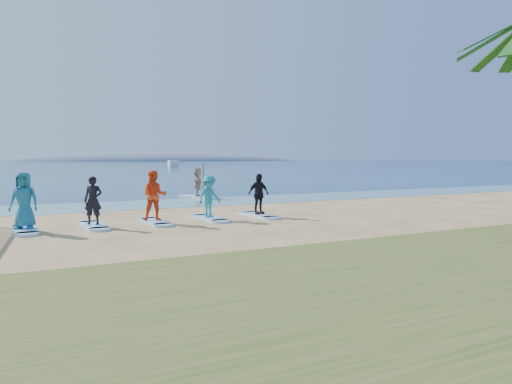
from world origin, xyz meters
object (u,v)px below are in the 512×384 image
student_0 (24,200)px  surfboard_4 (259,215)px  boat_offshore_b (173,166)px  surfboard_2 (155,222)px  surfboard_0 (25,230)px  student_2 (154,196)px  paddleboard (198,197)px  student_3 (209,196)px  surfboard_1 (94,225)px  surfboard_3 (209,218)px  student_4 (259,194)px  student_1 (93,200)px  paddleboarder (198,182)px

student_0 → surfboard_4: student_0 is taller
boat_offshore_b → surfboard_4: boat_offshore_b is taller
surfboard_2 → surfboard_4: same height
surfboard_0 → student_2: 4.42m
paddleboard → student_3: student_3 is taller
surfboard_0 → surfboard_1: bearing=0.0°
paddleboard → student_0: student_0 is taller
surfboard_1 → surfboard_3: same height
boat_offshore_b → student_4: (-33.08, -107.24, 0.91)m
student_0 → surfboard_0: bearing=0.0°
surfboard_0 → student_1: (2.16, 0.00, 0.87)m
surfboard_1 → student_2: student_2 is taller
student_4 → surfboard_3: bearing=173.9°
boat_offshore_b → student_2: bearing=-97.1°
surfboard_2 → student_1: bearing=180.0°
paddleboard → student_0: 13.74m
paddleboarder → student_1: size_ratio=1.00×
paddleboarder → surfboard_3: bearing=-178.4°
student_1 → paddleboarder: bearing=76.3°
student_0 → student_1: bearing=24.7°
paddleboard → student_3: (-3.33, -9.58, 0.83)m
surfboard_0 → student_4: student_4 is taller
surfboard_4 → student_4: 0.87m
paddleboard → student_0: bearing=-152.0°
student_0 → surfboard_2: 4.42m
surfboard_2 → paddleboard: bearing=60.2°
student_3 → surfboard_2: bearing=162.2°
surfboard_0 → surfboard_2: same height
student_1 → surfboard_2: bearing=24.9°
paddleboarder → student_2: (-5.48, -9.58, 0.05)m
surfboard_0 → boat_offshore_b: bearing=68.7°
student_4 → surfboard_2: bearing=173.9°
boat_offshore_b → student_0: size_ratio=3.11×
student_1 → student_4: bearing=24.9°
paddleboard → student_2: size_ratio=1.64×
paddleboarder → student_3: bearing=-178.4°
surfboard_3 → student_1: bearing=180.0°
surfboard_1 → student_1: (0.00, 0.00, 0.87)m
student_3 → surfboard_4: 2.32m
surfboard_0 → student_4: (8.63, 0.00, 0.87)m
surfboard_1 → surfboard_3: 4.32m
surfboard_2 → student_4: 4.40m
student_2 → student_4: bearing=18.8°
surfboard_0 → surfboard_4: size_ratio=1.00×
surfboard_0 → surfboard_2: size_ratio=1.00×
boat_offshore_b → surfboard_4: (-33.08, -107.24, 0.04)m
paddleboard → student_4: student_4 is taller
boat_offshore_b → student_0: bearing=-99.1°
surfboard_0 → surfboard_3: 6.47m
paddleboarder → boat_offshore_b: size_ratio=0.29×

